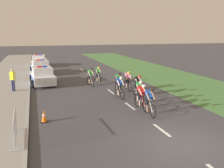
{
  "coord_description": "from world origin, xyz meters",
  "views": [
    {
      "loc": [
        -5.45,
        -8.1,
        4.44
      ],
      "look_at": [
        -0.64,
        7.27,
        1.1
      ],
      "focal_mm": 40.03,
      "sensor_mm": 36.0,
      "label": 1
    }
  ],
  "objects": [
    {
      "name": "cyclist_second",
      "position": [
        0.4,
        4.85,
        0.79
      ],
      "size": [
        0.44,
        1.72,
        1.56
      ],
      "color": "black",
      "rests_on": "ground"
    },
    {
      "name": "cyclist_lead",
      "position": [
        0.38,
        3.75,
        0.79
      ],
      "size": [
        0.42,
        1.72,
        1.56
      ],
      "color": "black",
      "rests_on": "ground"
    },
    {
      "name": "cyclist_fourth",
      "position": [
        0.03,
        7.63,
        0.79
      ],
      "size": [
        0.43,
        1.72,
        1.56
      ],
      "color": "black",
      "rests_on": "ground"
    },
    {
      "name": "police_car_third",
      "position": [
        -4.84,
        26.37,
        0.68
      ],
      "size": [
        2.29,
        4.54,
        1.59
      ],
      "color": "white",
      "rests_on": "ground"
    },
    {
      "name": "cyclist_sixth",
      "position": [
        1.37,
        9.64,
        0.79
      ],
      "size": [
        0.42,
        1.72,
        1.56
      ],
      "color": "black",
      "rests_on": "ground"
    },
    {
      "name": "crowd_barrier_front",
      "position": [
        -6.36,
        2.2,
        0.65
      ],
      "size": [
        0.56,
        2.32,
        1.07
      ],
      "color": "#B7BABF",
      "rests_on": "sidewalk_slab"
    },
    {
      "name": "sidewalk_slab",
      "position": [
        -8.05,
        14.0,
        0.06
      ],
      "size": [
        4.31,
        60.0,
        0.12
      ],
      "primitive_type": "cube",
      "color": "gray",
      "rests_on": "ground"
    },
    {
      "name": "cyclist_fifth",
      "position": [
        1.42,
        7.78,
        0.79
      ],
      "size": [
        0.42,
        1.72,
        1.56
      ],
      "color": "black",
      "rests_on": "ground"
    },
    {
      "name": "police_car_second",
      "position": [
        -4.84,
        19.92,
        0.68
      ],
      "size": [
        2.24,
        4.52,
        1.59
      ],
      "color": "silver",
      "rests_on": "ground"
    },
    {
      "name": "spectator_closest",
      "position": [
        -7.06,
        11.57,
        1.08
      ],
      "size": [
        0.42,
        0.43,
        1.68
      ],
      "color": "#23284C",
      "rests_on": "sidewalk_slab"
    },
    {
      "name": "traffic_cone_near",
      "position": [
        -5.15,
        4.31,
        0.31
      ],
      "size": [
        0.36,
        0.36,
        0.64
      ],
      "color": "black",
      "rests_on": "ground"
    },
    {
      "name": "ground_plane",
      "position": [
        0.0,
        0.0,
        0.0
      ],
      "size": [
        160.0,
        160.0,
        0.0
      ],
      "primitive_type": "plane",
      "color": "#424247"
    },
    {
      "name": "cyclist_seventh",
      "position": [
        0.48,
        9.27,
        0.79
      ],
      "size": [
        0.43,
        1.72,
        1.56
      ],
      "color": "black",
      "rests_on": "ground"
    },
    {
      "name": "cyclist_eighth",
      "position": [
        -1.01,
        12.19,
        0.79
      ],
      "size": [
        0.45,
        1.72,
        1.56
      ],
      "color": "black",
      "rests_on": "ground"
    },
    {
      "name": "kerb_edge",
      "position": [
        -5.97,
        14.0,
        0.07
      ],
      "size": [
        0.16,
        60.0,
        0.13
      ],
      "primitive_type": "cube",
      "color": "#9E9E99",
      "rests_on": "ground"
    },
    {
      "name": "cyclist_third",
      "position": [
        0.77,
        5.99,
        0.79
      ],
      "size": [
        0.44,
        1.72,
        1.56
      ],
      "color": "black",
      "rests_on": "ground"
    },
    {
      "name": "police_car_nearest",
      "position": [
        -4.84,
        14.3,
        0.68
      ],
      "size": [
        2.25,
        4.52,
        1.59
      ],
      "color": "silver",
      "rests_on": "ground"
    },
    {
      "name": "grass_verge",
      "position": [
        7.56,
        14.0,
        0.0
      ],
      "size": [
        7.0,
        60.0,
        0.01
      ],
      "primitive_type": "cube",
      "color": "#4C7F42",
      "rests_on": "ground"
    },
    {
      "name": "cyclist_ninth",
      "position": [
        -0.16,
        12.91,
        0.79
      ],
      "size": [
        0.42,
        1.72,
        1.56
      ],
      "color": "black",
      "rests_on": "ground"
    },
    {
      "name": "lane_markings_centre",
      "position": [
        0.0,
        9.6,
        0.0
      ],
      "size": [
        0.14,
        25.6,
        0.01
      ],
      "color": "white",
      "rests_on": "ground"
    }
  ]
}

